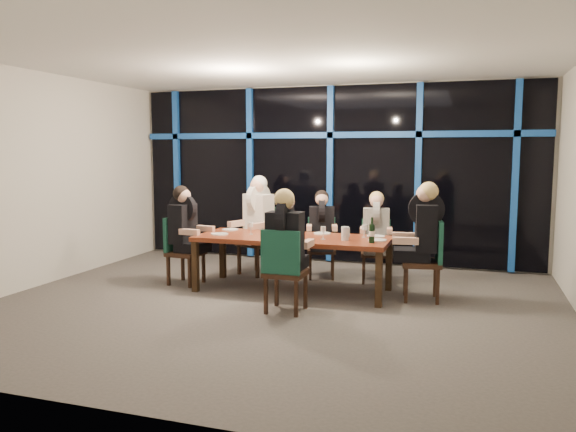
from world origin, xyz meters
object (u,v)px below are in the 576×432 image
Objects in this scene: diner_far_mid at (322,221)px; diner_end_right at (423,224)px; diner_near_mid at (286,232)px; chair_end_left at (181,247)px; diner_far_right at (376,223)px; chair_far_left at (261,236)px; water_pitcher at (345,233)px; chair_far_right at (376,247)px; diner_far_left at (257,211)px; dining_table at (293,241)px; chair_near_mid at (284,267)px; diner_end_left at (185,220)px; wine_bottle at (372,233)px; chair_end_right at (429,256)px; chair_far_mid at (321,244)px.

diner_end_right reaches higher than diner_far_mid.
chair_end_left is at bearing -24.68° from diner_near_mid.
diner_far_right is at bearing -64.70° from chair_end_left.
chair_far_left is 1.03× the size of diner_end_right.
water_pitcher is at bearing -87.87° from diner_end_right.
chair_far_right is 0.89× the size of diner_far_left.
water_pitcher is (0.52, 0.86, -0.11)m from diner_near_mid.
chair_far_left reaches higher than dining_table.
chair_far_right is at bearing 44.08° from dining_table.
diner_end_left reaches higher than chair_near_mid.
dining_table is at bearing -95.61° from diner_end_right.
wine_bottle is (-0.60, -0.27, -0.11)m from diner_end_right.
water_pitcher is (1.55, -1.01, 0.26)m from chair_far_left.
chair_far_right is 0.89× the size of diner_end_right.
chair_end_left is at bearing -95.24° from chair_end_right.
diner_far_mid is (1.82, 0.98, 0.32)m from chair_end_left.
diner_end_left is at bearing -90.00° from chair_end_left.
chair_far_right is 2.82m from chair_end_left.
chair_near_mid is (-0.75, -1.99, 0.06)m from chair_far_right.
chair_far_left is 2.23m from wine_bottle.
chair_far_left is 1.08× the size of chair_end_left.
chair_near_mid is 5.62× the size of water_pitcher.
diner_end_left reaches higher than dining_table.
chair_end_left is 0.99× the size of diner_near_mid.
diner_far_left is 1.04× the size of diner_near_mid.
chair_far_mid is at bearing -87.48° from diner_near_mid.
dining_table is at bearing -116.09° from diner_far_mid.
diner_far_right reaches higher than wine_bottle.
diner_far_mid is at bearing -56.18° from chair_end_left.
chair_far_mid is 0.96× the size of diner_end_left.
chair_near_mid reaches higher than chair_far_mid.
diner_end_left is (-0.73, -0.92, -0.07)m from diner_far_left.
diner_far_left is at bearing -36.30° from chair_end_left.
chair_end_right is at bearing 22.41° from wine_bottle.
water_pitcher reaches higher than chair_far_right.
chair_end_right is at bearing -81.52° from diner_end_left.
diner_far_mid is 1.86m from diner_near_mid.
chair_end_left is at bearing -177.11° from dining_table.
chair_far_mid is at bearing 30.67° from diner_far_left.
diner_far_left is 1.16× the size of diner_far_mid.
chair_far_mid is at bearing 81.34° from dining_table.
chair_end_right is 1.10m from water_pitcher.
chair_far_right is (0.97, 0.94, -0.18)m from dining_table.
diner_end_right is at bearing -144.85° from diner_near_mid.
diner_end_left reaches higher than diner_far_right.
diner_end_left reaches higher than chair_end_right.
chair_far_left is (-0.81, 0.91, -0.10)m from dining_table.
diner_end_left is (-2.56, -0.96, 0.06)m from diner_far_right.
chair_far_left is at bearing -61.92° from chair_near_mid.
chair_end_right is (3.44, 0.17, 0.04)m from chair_end_left.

